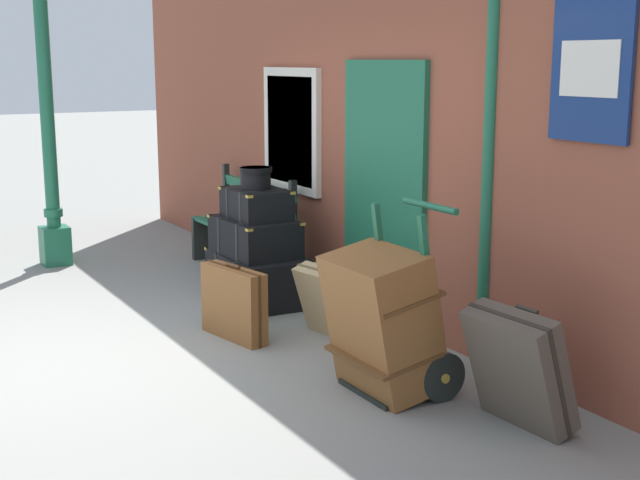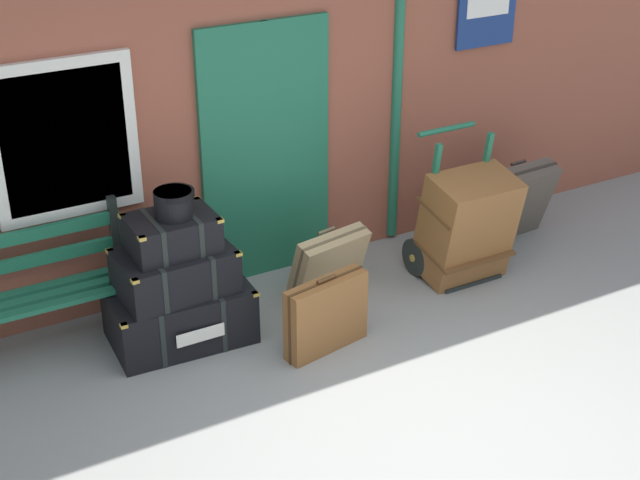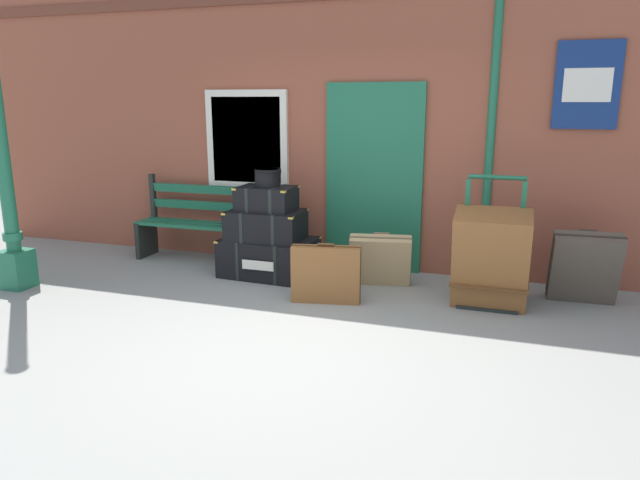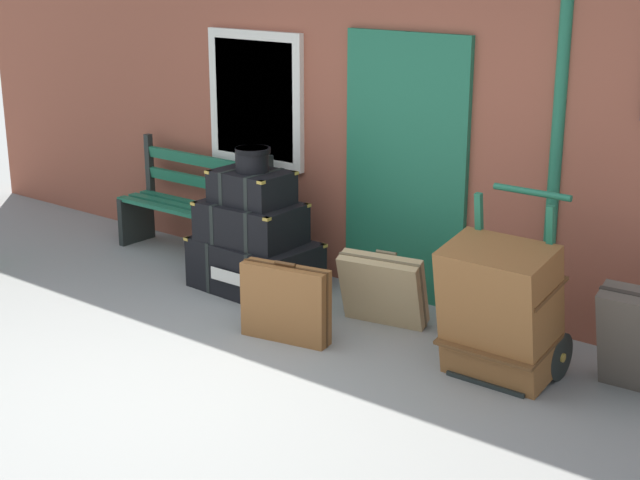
% 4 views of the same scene
% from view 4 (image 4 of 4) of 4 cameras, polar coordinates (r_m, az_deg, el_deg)
% --- Properties ---
extents(ground_plane, '(60.00, 60.00, 0.00)m').
position_cam_4_polar(ground_plane, '(6.14, -9.45, -9.18)').
color(ground_plane, gray).
extents(brick_facade, '(10.40, 0.35, 3.20)m').
position_cam_4_polar(brick_facade, '(7.56, 4.73, 8.72)').
color(brick_facade, brown).
rests_on(brick_facade, ground).
extents(platform_bench, '(1.60, 0.43, 1.01)m').
position_cam_4_polar(platform_bench, '(8.66, -7.44, 1.91)').
color(platform_bench, '#1E6647').
rests_on(platform_bench, ground).
extents(steamer_trunk_base, '(1.04, 0.70, 0.43)m').
position_cam_4_polar(steamer_trunk_base, '(7.79, -3.91, -1.52)').
color(steamer_trunk_base, black).
rests_on(steamer_trunk_base, ground).
extents(steamer_trunk_middle, '(0.83, 0.57, 0.33)m').
position_cam_4_polar(steamer_trunk_middle, '(7.68, -4.16, 1.08)').
color(steamer_trunk_middle, black).
rests_on(steamer_trunk_middle, steamer_trunk_base).
extents(steamer_trunk_top, '(0.61, 0.45, 0.27)m').
position_cam_4_polar(steamer_trunk_top, '(7.61, -4.11, 3.20)').
color(steamer_trunk_top, black).
rests_on(steamer_trunk_top, steamer_trunk_middle).
extents(round_hatbox, '(0.28, 0.28, 0.19)m').
position_cam_4_polar(round_hatbox, '(7.53, -4.09, 4.93)').
color(round_hatbox, black).
rests_on(round_hatbox, steamer_trunk_top).
extents(porters_trolley, '(0.71, 0.56, 1.21)m').
position_cam_4_polar(porters_trolley, '(6.41, 11.36, -5.42)').
color(porters_trolley, black).
rests_on(porters_trolley, ground).
extents(large_brown_trunk, '(0.70, 0.60, 0.95)m').
position_cam_4_polar(large_brown_trunk, '(6.20, 10.73, -4.20)').
color(large_brown_trunk, brown).
rests_on(large_brown_trunk, ground).
extents(suitcase_charcoal, '(0.68, 0.42, 0.57)m').
position_cam_4_polar(suitcase_charcoal, '(7.04, 3.80, -2.98)').
color(suitcase_charcoal, tan).
rests_on(suitcase_charcoal, ground).
extents(suitcase_oxblood, '(0.68, 0.28, 0.59)m').
position_cam_4_polar(suitcase_oxblood, '(6.78, -2.08, -3.80)').
color(suitcase_oxblood, brown).
rests_on(suitcase_oxblood, ground).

